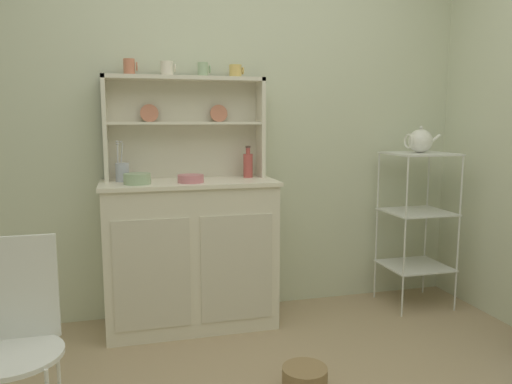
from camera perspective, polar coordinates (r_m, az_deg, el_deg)
The scene contains 15 objects.
wall_back at distance 3.29m, azimuth -2.87°, elevation 7.92°, with size 3.84×0.05×2.50m, color beige.
hutch_cabinet at distance 3.09m, azimuth -7.54°, elevation -6.91°, with size 1.05×0.45×0.91m.
hutch_shelf_unit at distance 3.14m, azimuth -8.21°, elevation 8.31°, with size 0.98×0.18×0.63m.
bakers_rack at distance 3.54m, azimuth 18.08°, elevation -1.97°, with size 0.42×0.39×1.05m.
wire_chair at distance 2.05m, azimuth -26.24°, elevation -14.18°, with size 0.36×0.36×0.85m.
floor_basket at distance 2.49m, azimuth 5.63°, elevation -20.77°, with size 0.21×0.21×0.12m, color #93754C.
cup_terracotta_0 at distance 3.09m, azimuth -14.36°, elevation 13.78°, with size 0.08×0.07×0.09m.
cup_cream_1 at distance 3.10m, azimuth -10.19°, elevation 13.82°, with size 0.09×0.08×0.09m.
cup_sage_2 at distance 3.13m, azimuth -6.10°, elevation 13.84°, with size 0.08×0.06×0.08m.
cup_gold_3 at distance 3.17m, azimuth -2.38°, elevation 13.74°, with size 0.09×0.08×0.08m.
bowl_mixing_large at distance 2.90m, azimuth -13.52°, elevation 1.49°, with size 0.15×0.15×0.06m, color #9EB78E.
bowl_floral_medium at distance 2.93m, azimuth -7.53°, elevation 1.54°, with size 0.15×0.15×0.05m, color #D17A84.
jam_bottle at distance 3.15m, azimuth -0.92°, elevation 3.18°, with size 0.06×0.06×0.20m.
utensil_jar at distance 3.05m, azimuth -15.16°, elevation 2.30°, with size 0.08×0.08×0.24m.
porcelain_teapot at distance 3.49m, azimuth 18.40°, elevation 5.61°, with size 0.25×0.16×0.18m.
Camera 1 is at (-0.69, -1.59, 1.27)m, focal length 34.73 mm.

